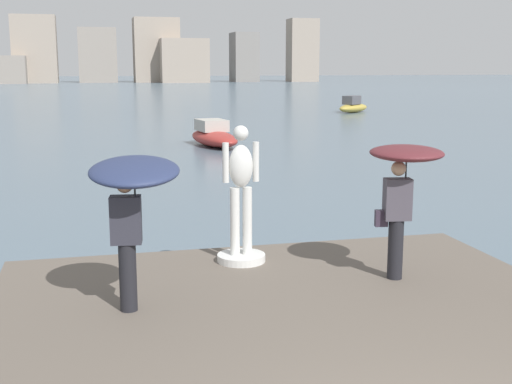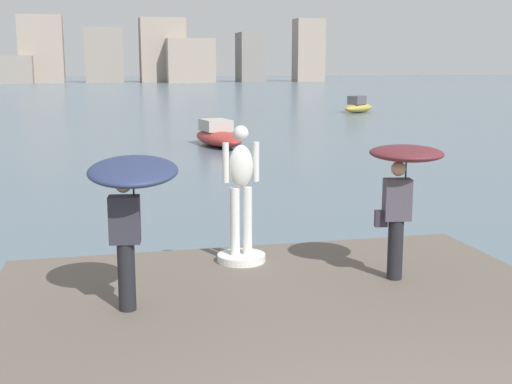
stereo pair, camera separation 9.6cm
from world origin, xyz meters
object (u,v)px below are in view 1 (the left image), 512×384
Objects in this scene: boat_mid at (353,106)px; boat_near at (214,136)px; onlooker_left at (132,190)px; onlooker_right at (403,174)px; statue_white_figure at (241,207)px.

boat_near is at bearing -126.98° from boat_mid.
onlooker_left is 43.75m from boat_mid.
boat_near is 1.30× the size of boat_mid.
onlooker_left is at bearing -102.97° from boat_near.
boat_near is at bearing 87.37° from onlooker_right.
statue_white_figure is 1.10× the size of onlooker_right.
onlooker_right is at bearing -33.54° from statue_white_figure.
statue_white_figure is 41.38m from boat_mid.
onlooker_left reaches higher than boat_mid.
onlooker_right is 20.43m from boat_near.
statue_white_figure is at bearing -99.00° from boat_near.
boat_mid is at bearing 53.02° from boat_near.
boat_near is at bearing 81.00° from statue_white_figure.
boat_near is at bearing 77.03° from onlooker_left.
onlooker_left is 3.86m from onlooker_right.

